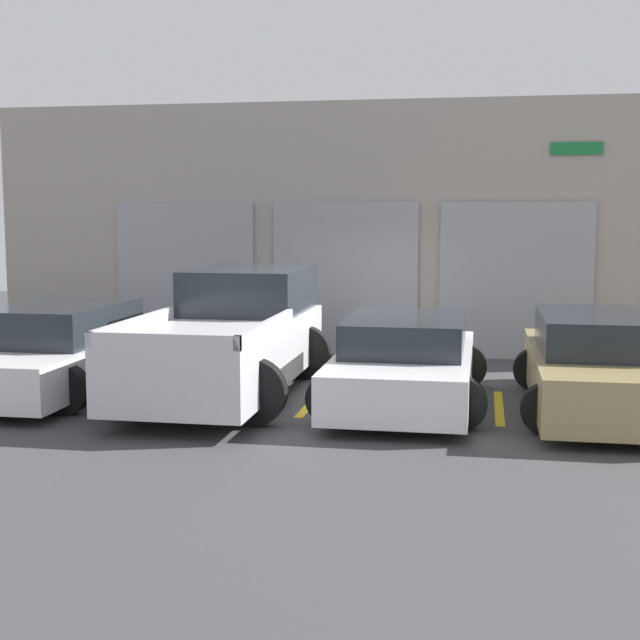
% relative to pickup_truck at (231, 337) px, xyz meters
% --- Properties ---
extents(ground_plane, '(28.00, 28.00, 0.00)m').
position_rel_pickup_truck_xyz_m(ground_plane, '(1.30, 0.90, -0.84)').
color(ground_plane, '#3D3D3F').
extents(shophouse_building, '(14.23, 0.68, 4.71)m').
position_rel_pickup_truck_xyz_m(shophouse_building, '(1.29, 4.19, 1.48)').
color(shophouse_building, '#9E9389').
rests_on(shophouse_building, ground).
extents(pickup_truck, '(2.53, 5.19, 1.79)m').
position_rel_pickup_truck_xyz_m(pickup_truck, '(0.00, 0.00, 0.00)').
color(pickup_truck, silver).
rests_on(pickup_truck, ground).
extents(sedan_white, '(2.27, 4.37, 1.22)m').
position_rel_pickup_truck_xyz_m(sedan_white, '(2.60, -0.29, -0.26)').
color(sedan_white, white).
rests_on(sedan_white, ground).
extents(sedan_side, '(2.16, 4.48, 1.32)m').
position_rel_pickup_truck_xyz_m(sedan_side, '(5.20, -0.29, -0.22)').
color(sedan_side, '#9E8956').
rests_on(sedan_side, ground).
extents(van_right, '(2.28, 4.63, 1.30)m').
position_rel_pickup_truck_xyz_m(van_right, '(-2.60, -0.28, -0.23)').
color(van_right, white).
rests_on(van_right, ground).
extents(parking_stripe_left, '(0.12, 2.20, 0.01)m').
position_rel_pickup_truck_xyz_m(parking_stripe_left, '(-1.30, -0.32, -0.84)').
color(parking_stripe_left, gold).
rests_on(parking_stripe_left, ground).
extents(parking_stripe_centre, '(0.12, 2.20, 0.01)m').
position_rel_pickup_truck_xyz_m(parking_stripe_centre, '(1.30, -0.32, -0.84)').
color(parking_stripe_centre, gold).
rests_on(parking_stripe_centre, ground).
extents(parking_stripe_right, '(0.12, 2.20, 0.01)m').
position_rel_pickup_truck_xyz_m(parking_stripe_right, '(3.90, -0.32, -0.84)').
color(parking_stripe_right, gold).
rests_on(parking_stripe_right, ground).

